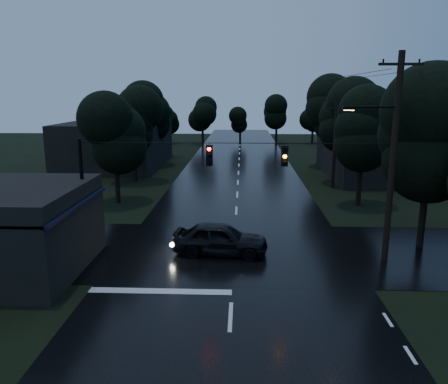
{
  "coord_description": "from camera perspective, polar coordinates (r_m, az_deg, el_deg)",
  "views": [
    {
      "loc": [
        0.38,
        -9.76,
        8.12
      ],
      "look_at": [
        -0.57,
        12.81,
        2.99
      ],
      "focal_mm": 35.0,
      "sensor_mm": 36.0,
      "label": 1
    }
  ],
  "objects": [
    {
      "name": "main_road",
      "position": [
        40.58,
        1.83,
        1.23
      ],
      "size": [
        12.0,
        120.0,
        0.02
      ],
      "primitive_type": "cube",
      "color": "black",
      "rests_on": "ground"
    },
    {
      "name": "utility_pole_far",
      "position": [
        38.81,
        14.26,
        6.12
      ],
      "size": [
        2.0,
        0.3,
        7.5
      ],
      "color": "black",
      "rests_on": "ground"
    },
    {
      "name": "tree_right_b",
      "position": [
        40.87,
        15.66,
        9.33
      ],
      "size": [
        4.48,
        4.48,
        9.44
      ],
      "color": "black",
      "rests_on": "ground"
    },
    {
      "name": "tree_corner_near",
      "position": [
        24.8,
        25.41,
        6.64
      ],
      "size": [
        4.48,
        4.48,
        9.44
      ],
      "color": "black",
      "rests_on": "ground"
    },
    {
      "name": "building_far_left",
      "position": [
        52.1,
        -13.71,
        6.23
      ],
      "size": [
        10.0,
        16.0,
        5.0
      ],
      "primitive_type": "cube",
      "color": "black",
      "rests_on": "ground"
    },
    {
      "name": "cross_street",
      "position": [
        23.22,
        1.34,
        -7.68
      ],
      "size": [
        60.0,
        9.0,
        0.02
      ],
      "primitive_type": "cube",
      "color": "black",
      "rests_on": "ground"
    },
    {
      "name": "tree_left_c",
      "position": [
        50.91,
        -9.74,
        10.21
      ],
      "size": [
        4.48,
        4.48,
        9.44
      ],
      "color": "black",
      "rests_on": "ground"
    },
    {
      "name": "utility_pole_main",
      "position": [
        22.1,
        21.01,
        4.5
      ],
      "size": [
        3.5,
        0.3,
        10.0
      ],
      "color": "black",
      "rests_on": "ground"
    },
    {
      "name": "tree_right_c",
      "position": [
        50.75,
        13.8,
        10.44
      ],
      "size": [
        4.76,
        4.76,
        10.03
      ],
      "color": "black",
      "rests_on": "ground"
    },
    {
      "name": "span_signals",
      "position": [
        20.94,
        2.88,
        4.88
      ],
      "size": [
        15.0,
        0.37,
        1.12
      ],
      "color": "black",
      "rests_on": "ground"
    },
    {
      "name": "tree_right_a",
      "position": [
        33.0,
        17.72,
        7.84
      ],
      "size": [
        4.2,
        4.2,
        8.85
      ],
      "color": "black",
      "rests_on": "ground"
    },
    {
      "name": "tree_left_a",
      "position": [
        33.24,
        -14.11,
        7.44
      ],
      "size": [
        3.92,
        3.92,
        8.26
      ],
      "color": "black",
      "rests_on": "ground"
    },
    {
      "name": "car",
      "position": [
        22.54,
        -0.48,
        -6.09
      ],
      "size": [
        5.01,
        2.4,
        1.65
      ],
      "primitive_type": "imported",
      "rotation": [
        0.0,
        0.0,
        1.48
      ],
      "color": "black",
      "rests_on": "ground"
    },
    {
      "name": "anchor_pole_left",
      "position": [
        22.78,
        -17.89,
        -0.83
      ],
      "size": [
        0.18,
        0.18,
        6.0
      ],
      "primitive_type": "cylinder",
      "color": "black",
      "rests_on": "ground"
    },
    {
      "name": "building_far_right",
      "position": [
        46.21,
        19.6,
        4.68
      ],
      "size": [
        10.0,
        14.0,
        4.4
      ],
      "primitive_type": "cube",
      "color": "black",
      "rests_on": "ground"
    },
    {
      "name": "tree_left_b",
      "position": [
        41.06,
        -11.8,
        9.02
      ],
      "size": [
        4.2,
        4.2,
        8.85
      ],
      "color": "black",
      "rests_on": "ground"
    }
  ]
}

